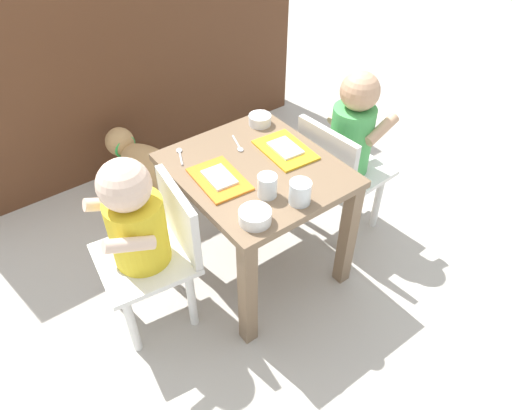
{
  "coord_description": "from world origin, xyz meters",
  "views": [
    {
      "loc": [
        -0.74,
        -0.99,
        1.39
      ],
      "look_at": [
        0.0,
        0.0,
        0.3
      ],
      "focal_mm": 33.97,
      "sensor_mm": 36.0,
      "label": 1
    }
  ],
  "objects_px": {
    "seated_child_right": "(349,140)",
    "dining_table": "(256,189)",
    "seated_child_left": "(140,226)",
    "water_cup_left": "(300,194)",
    "food_tray_left": "(219,179)",
    "water_cup_right": "(267,187)",
    "spoon_by_left_tray": "(180,154)",
    "cereal_bowl_right_side": "(255,216)",
    "food_tray_right": "(285,149)",
    "dog": "(146,164)",
    "veggie_bowl_far": "(260,119)",
    "spoon_by_right_tray": "(238,145)"
  },
  "relations": [
    {
      "from": "spoon_by_right_tray",
      "to": "food_tray_left",
      "type": "bearing_deg",
      "value": -142.68
    },
    {
      "from": "cereal_bowl_right_side",
      "to": "spoon_by_left_tray",
      "type": "height_order",
      "value": "cereal_bowl_right_side"
    },
    {
      "from": "dining_table",
      "to": "food_tray_right",
      "type": "distance_m",
      "value": 0.16
    },
    {
      "from": "dining_table",
      "to": "water_cup_left",
      "type": "height_order",
      "value": "water_cup_left"
    },
    {
      "from": "dog",
      "to": "spoon_by_right_tray",
      "type": "xyz_separation_m",
      "value": [
        0.16,
        -0.45,
        0.28
      ]
    },
    {
      "from": "food_tray_left",
      "to": "food_tray_right",
      "type": "bearing_deg",
      "value": -0.0
    },
    {
      "from": "cereal_bowl_right_side",
      "to": "spoon_by_left_tray",
      "type": "xyz_separation_m",
      "value": [
        -0.01,
        0.4,
        -0.02
      ]
    },
    {
      "from": "seated_child_right",
      "to": "seated_child_left",
      "type": "bearing_deg",
      "value": 176.66
    },
    {
      "from": "spoon_by_left_tray",
      "to": "water_cup_left",
      "type": "bearing_deg",
      "value": -68.68
    },
    {
      "from": "seated_child_left",
      "to": "water_cup_left",
      "type": "distance_m",
      "value": 0.47
    },
    {
      "from": "food_tray_right",
      "to": "water_cup_right",
      "type": "height_order",
      "value": "water_cup_right"
    },
    {
      "from": "food_tray_left",
      "to": "water_cup_right",
      "type": "relative_size",
      "value": 3.0
    },
    {
      "from": "seated_child_right",
      "to": "water_cup_right",
      "type": "bearing_deg",
      "value": -166.66
    },
    {
      "from": "water_cup_right",
      "to": "dog",
      "type": "bearing_deg",
      "value": 96.28
    },
    {
      "from": "veggie_bowl_far",
      "to": "cereal_bowl_right_side",
      "type": "bearing_deg",
      "value": -128.64
    },
    {
      "from": "food_tray_right",
      "to": "food_tray_left",
      "type": "bearing_deg",
      "value": 180.0
    },
    {
      "from": "seated_child_right",
      "to": "food_tray_left",
      "type": "height_order",
      "value": "seated_child_right"
    },
    {
      "from": "food_tray_left",
      "to": "spoon_by_left_tray",
      "type": "bearing_deg",
      "value": 99.17
    },
    {
      "from": "water_cup_right",
      "to": "spoon_by_left_tray",
      "type": "xyz_separation_m",
      "value": [
        -0.1,
        0.33,
        -0.03
      ]
    },
    {
      "from": "seated_child_right",
      "to": "dog",
      "type": "distance_m",
      "value": 0.84
    },
    {
      "from": "dog",
      "to": "water_cup_left",
      "type": "height_order",
      "value": "water_cup_left"
    },
    {
      "from": "seated_child_left",
      "to": "veggie_bowl_far",
      "type": "relative_size",
      "value": 8.09
    },
    {
      "from": "dining_table",
      "to": "veggie_bowl_far",
      "type": "bearing_deg",
      "value": 50.11
    },
    {
      "from": "dining_table",
      "to": "food_tray_left",
      "type": "bearing_deg",
      "value": 174.27
    },
    {
      "from": "dining_table",
      "to": "food_tray_right",
      "type": "height_order",
      "value": "food_tray_right"
    },
    {
      "from": "seated_child_left",
      "to": "food_tray_left",
      "type": "relative_size",
      "value": 3.11
    },
    {
      "from": "seated_child_right",
      "to": "dining_table",
      "type": "bearing_deg",
      "value": 176.85
    },
    {
      "from": "spoon_by_right_tray",
      "to": "food_tray_right",
      "type": "bearing_deg",
      "value": -47.08
    },
    {
      "from": "water_cup_right",
      "to": "spoon_by_left_tray",
      "type": "relative_size",
      "value": 0.72
    },
    {
      "from": "veggie_bowl_far",
      "to": "cereal_bowl_right_side",
      "type": "distance_m",
      "value": 0.51
    },
    {
      "from": "dining_table",
      "to": "spoon_by_left_tray",
      "type": "distance_m",
      "value": 0.27
    },
    {
      "from": "seated_child_left",
      "to": "spoon_by_right_tray",
      "type": "distance_m",
      "value": 0.44
    },
    {
      "from": "food_tray_left",
      "to": "dog",
      "type": "bearing_deg",
      "value": 90.4
    },
    {
      "from": "dog",
      "to": "veggie_bowl_far",
      "type": "height_order",
      "value": "veggie_bowl_far"
    },
    {
      "from": "seated_child_right",
      "to": "dog",
      "type": "xyz_separation_m",
      "value": [
        -0.54,
        0.61,
        -0.23
      ]
    },
    {
      "from": "food_tray_left",
      "to": "cereal_bowl_right_side",
      "type": "distance_m",
      "value": 0.22
    },
    {
      "from": "spoon_by_left_tray",
      "to": "spoon_by_right_tray",
      "type": "relative_size",
      "value": 0.98
    },
    {
      "from": "food_tray_left",
      "to": "water_cup_left",
      "type": "height_order",
      "value": "water_cup_left"
    },
    {
      "from": "food_tray_left",
      "to": "spoon_by_left_tray",
      "type": "distance_m",
      "value": 0.19
    },
    {
      "from": "dining_table",
      "to": "food_tray_right",
      "type": "xyz_separation_m",
      "value": [
        0.13,
        0.01,
        0.1
      ]
    },
    {
      "from": "dining_table",
      "to": "seated_child_right",
      "type": "xyz_separation_m",
      "value": [
        0.4,
        -0.02,
        0.05
      ]
    },
    {
      "from": "veggie_bowl_far",
      "to": "seated_child_right",
      "type": "bearing_deg",
      "value": -42.76
    },
    {
      "from": "seated_child_right",
      "to": "veggie_bowl_far",
      "type": "xyz_separation_m",
      "value": [
        -0.24,
        0.22,
        0.06
      ]
    },
    {
      "from": "food_tray_right",
      "to": "water_cup_right",
      "type": "relative_size",
      "value": 3.07
    },
    {
      "from": "food_tray_right",
      "to": "water_cup_left",
      "type": "relative_size",
      "value": 2.99
    },
    {
      "from": "seated_child_left",
      "to": "dog",
      "type": "distance_m",
      "value": 0.66
    },
    {
      "from": "water_cup_right",
      "to": "water_cup_left",
      "type": "bearing_deg",
      "value": -55.31
    },
    {
      "from": "seated_child_right",
      "to": "food_tray_left",
      "type": "xyz_separation_m",
      "value": [
        -0.53,
        0.04,
        0.05
      ]
    },
    {
      "from": "water_cup_left",
      "to": "cereal_bowl_right_side",
      "type": "relative_size",
      "value": 0.77
    },
    {
      "from": "seated_child_left",
      "to": "spoon_by_left_tray",
      "type": "relative_size",
      "value": 6.72
    }
  ]
}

